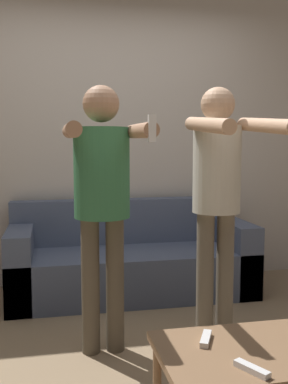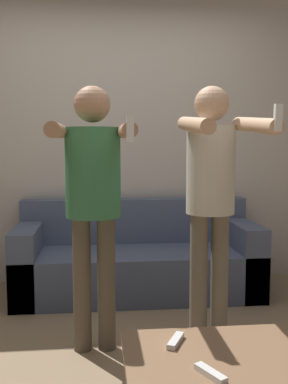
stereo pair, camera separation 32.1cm
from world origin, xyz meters
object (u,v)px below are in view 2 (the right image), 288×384
(remote_near, at_px, (211,373))
(remote_far, at_px, (176,341))
(coffee_table, at_px, (217,364))
(couch, at_px, (137,262))
(person_standing_right, at_px, (212,186))
(person_standing_left, at_px, (93,187))

(remote_near, distance_m, remote_far, 0.30)
(coffee_table, xyz_separation_m, remote_far, (-0.16, 0.11, 0.06))
(couch, height_order, person_standing_right, person_standing_right)
(person_standing_right, height_order, remote_far, person_standing_right)
(remote_far, bearing_deg, coffee_table, -34.74)
(person_standing_left, height_order, remote_near, person_standing_left)
(person_standing_left, bearing_deg, couch, 71.38)
(person_standing_right, relative_size, coffee_table, 2.09)
(coffee_table, height_order, remote_far, remote_far)
(couch, height_order, coffee_table, couch)
(person_standing_right, relative_size, remote_far, 10.69)
(coffee_table, distance_m, remote_far, 0.20)
(couch, distance_m, coffee_table, 2.00)
(person_standing_left, xyz_separation_m, remote_near, (0.44, -1.11, -0.59))
(person_standing_left, distance_m, coffee_table, 1.25)
(couch, bearing_deg, person_standing_left, -108.62)
(person_standing_left, distance_m, remote_near, 1.33)
(person_standing_right, bearing_deg, remote_far, -113.81)
(coffee_table, distance_m, remote_near, 0.20)
(person_standing_left, relative_size, person_standing_right, 0.99)
(coffee_table, bearing_deg, person_standing_right, 77.53)
(couch, bearing_deg, remote_near, -87.94)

